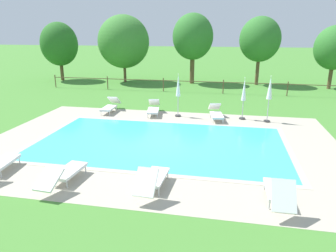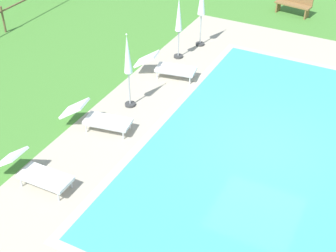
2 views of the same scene
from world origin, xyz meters
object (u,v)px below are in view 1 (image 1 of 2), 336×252
object	(u,v)px
tree_far_west	(59,44)
sun_lounger_north_near_steps	(64,173)
sun_lounger_south_far	(110,106)
tree_west_mid	(335,48)
patio_umbrella_closed_row_mid_west	(270,91)
tree_east_mid	(193,37)
patio_umbrella_closed_row_centre	(178,89)
sun_lounger_north_end	(153,179)
tree_centre	(124,42)
patio_umbrella_closed_row_west	(244,93)
sun_lounger_south_near_corner	(153,108)
sun_lounger_north_far	(216,113)
tree_far_east	(260,39)
sun_lounger_south_mid	(279,192)

from	to	relation	value
tree_far_west	sun_lounger_north_near_steps	bearing A→B (deg)	-60.86
sun_lounger_south_far	tree_west_mid	bearing A→B (deg)	35.41
patio_umbrella_closed_row_mid_west	tree_east_mid	size ratio (longest dim) A/B	0.40
patio_umbrella_closed_row_centre	sun_lounger_north_end	bearing A→B (deg)	-85.89
patio_umbrella_closed_row_mid_west	tree_centre	distance (m)	16.02
patio_umbrella_closed_row_west	tree_centre	distance (m)	14.98
sun_lounger_north_end	sun_lounger_south_far	xyz separation A→B (m)	(-4.63, 8.56, -0.02)
tree_west_mid	sun_lounger_north_near_steps	bearing A→B (deg)	-124.01
tree_centre	patio_umbrella_closed_row_centre	bearing A→B (deg)	-58.33
sun_lounger_south_near_corner	tree_east_mid	world-z (taller)	tree_east_mid
patio_umbrella_closed_row_west	tree_east_mid	xyz separation A→B (m)	(-4.06, 11.23, 2.60)
sun_lounger_south_far	tree_far_west	distance (m)	14.02
sun_lounger_south_near_corner	tree_far_west	bearing A→B (deg)	137.44
patio_umbrella_closed_row_mid_west	sun_lounger_north_far	bearing A→B (deg)	179.94
sun_lounger_south_far	sun_lounger_north_far	bearing A→B (deg)	-3.71
patio_umbrella_closed_row_west	patio_umbrella_closed_row_mid_west	distance (m)	1.30
patio_umbrella_closed_row_centre	tree_far_east	bearing A→B (deg)	66.42
patio_umbrella_closed_row_centre	tree_centre	distance (m)	12.93
sun_lounger_north_near_steps	sun_lounger_south_far	distance (m)	8.87
tree_centre	sun_lounger_north_end	bearing A→B (deg)	-69.19
sun_lounger_north_end	sun_lounger_south_mid	size ratio (longest dim) A/B	1.04
tree_far_west	tree_centre	xyz separation A→B (m)	(6.18, 0.18, 0.25)
sun_lounger_north_near_steps	patio_umbrella_closed_row_centre	xyz separation A→B (m)	(2.21, 8.46, 1.18)
tree_far_east	sun_lounger_south_far	bearing A→B (deg)	-128.61
sun_lounger_south_far	patio_umbrella_closed_row_centre	xyz separation A→B (m)	(4.03, -0.22, 1.16)
patio_umbrella_closed_row_west	tree_far_west	bearing A→B (deg)	147.11
sun_lounger_south_near_corner	sun_lounger_south_far	xyz separation A→B (m)	(-2.60, 0.05, 0.00)
sun_lounger_south_near_corner	patio_umbrella_closed_row_centre	distance (m)	1.86
sun_lounger_south_near_corner	tree_west_mid	world-z (taller)	tree_west_mid
sun_lounger_north_end	patio_umbrella_closed_row_mid_west	size ratio (longest dim) A/B	0.81
sun_lounger_north_end	tree_far_west	size ratio (longest dim) A/B	0.37
sun_lounger_south_near_corner	patio_umbrella_closed_row_centre	bearing A→B (deg)	-6.69
tree_far_west	sun_lounger_north_end	bearing A→B (deg)	-54.68
patio_umbrella_closed_row_centre	tree_centre	bearing A→B (deg)	121.67
patio_umbrella_closed_row_west	tree_east_mid	distance (m)	12.22
sun_lounger_south_mid	tree_far_east	xyz separation A→B (m)	(0.92, 20.09, 3.44)
sun_lounger_north_far	patio_umbrella_closed_row_west	size ratio (longest dim) A/B	0.94
sun_lounger_south_far	patio_umbrella_closed_row_mid_west	size ratio (longest dim) A/B	0.83
sun_lounger_north_far	tree_west_mid	bearing A→B (deg)	51.60
sun_lounger_south_near_corner	tree_far_east	world-z (taller)	tree_far_east
tree_far_west	tree_west_mid	world-z (taller)	tree_far_west
tree_west_mid	tree_centre	xyz separation A→B (m)	(-17.43, 0.15, 0.34)
sun_lounger_north_end	tree_far_west	bearing A→B (deg)	125.32
sun_lounger_south_far	tree_far_east	bearing A→B (deg)	51.39
tree_far_west	tree_far_east	xyz separation A→B (m)	(17.96, 0.94, 0.49)
patio_umbrella_closed_row_west	sun_lounger_south_near_corner	bearing A→B (deg)	179.22
patio_umbrella_closed_row_centre	tree_west_mid	size ratio (longest dim) A/B	0.47
sun_lounger_north_near_steps	tree_far_west	distance (m)	22.12
patio_umbrella_closed_row_mid_west	patio_umbrella_closed_row_centre	size ratio (longest dim) A/B	1.02
sun_lounger_north_end	sun_lounger_south_near_corner	bearing A→B (deg)	103.44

